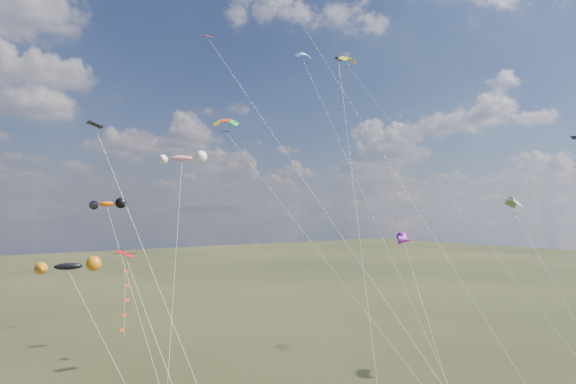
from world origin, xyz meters
TOP-DOWN VIEW (x-y plane):
  - diamond_black_high at (11.40, 23.20)m, footprint 14.75×21.20m
  - diamond_navy_tall at (3.57, 21.74)m, footprint 6.72×28.57m
  - diamond_black_mid at (-18.50, 7.55)m, footprint 4.62×15.73m
  - diamond_red_low at (-19.48, 5.25)m, footprint 3.54×9.55m
  - diamond_orange_center at (-7.11, 7.90)m, footprint 4.51×29.03m
  - parafoil_yellow at (10.54, 20.73)m, footprint 2.46×31.03m
  - parafoil_blue_white at (12.39, 31.26)m, footprint 8.19×30.26m
  - parafoil_striped at (23.73, 9.05)m, footprint 7.59×15.12m
  - parafoil_tricolor at (-6.43, 18.29)m, footprint 10.47×20.48m
  - novelty_black_orange at (-20.51, 13.84)m, footprint 6.92×7.87m
  - novelty_orange_black at (-15.14, 23.72)m, footprint 2.76×16.86m
  - novelty_white_purple at (3.38, 6.80)m, footprint 6.63×11.98m
  - novelty_redwhite_stripe at (-8.01, 24.22)m, footprint 10.37×16.86m

SIDE VIEW (x-z plane):
  - diamond_red_low at x=-19.48m, z-range 4.77..19.97m
  - novelty_black_orange at x=-20.51m, z-range 6.54..20.76m
  - novelty_white_purple at x=3.38m, z-range 7.22..22.71m
  - diamond_black_mid at x=-18.50m, z-range 5.17..27.97m
  - novelty_orange_black at x=-15.14m, z-range 8.57..26.94m
  - parafoil_striped at x=23.73m, z-range 8.75..27.88m
  - diamond_orange_center at x=-7.11m, z-range 4.63..37.04m
  - novelty_redwhite_stripe at x=-8.01m, z-range 10.74..33.67m
  - parafoil_tricolor at x=-6.43m, z-range 12.13..37.89m
  - diamond_black_high at x=11.40m, z-range 12.68..48.36m
  - parafoil_yellow at x=10.54m, z-range 16.67..51.73m
  - diamond_navy_tall at x=3.57m, z-range 15.23..58.21m
  - parafoil_blue_white at x=12.39m, z-range 18.28..56.70m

